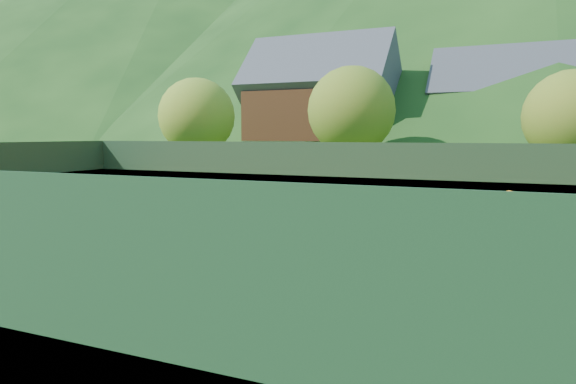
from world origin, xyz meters
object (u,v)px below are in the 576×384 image
at_px(chalet_left, 321,111).
at_px(tennis_net, 296,219).
at_px(ball_hopper, 37,218).
at_px(chalet_mid, 504,117).
at_px(coach, 190,211).
at_px(student_a, 418,209).
at_px(student_c, 508,214).
at_px(student_b, 430,215).

bearing_deg(chalet_left, tennis_net, -71.57).
relative_size(ball_hopper, chalet_mid, 0.08).
bearing_deg(coach, student_a, 17.66).
bearing_deg(student_c, chalet_mid, -76.31).
bearing_deg(chalet_left, student_a, -63.13).
relative_size(student_a, chalet_mid, 0.11).
xyz_separation_m(student_c, chalet_mid, (-0.80, 32.01, 4.16)).
xyz_separation_m(student_a, student_c, (3.07, -0.91, 0.12)).
height_order(student_a, student_b, student_b).
xyz_separation_m(coach, student_c, (10.02, 3.72, -0.04)).
bearing_deg(student_a, chalet_mid, -94.93).
height_order(student_c, chalet_left, chalet_left).
height_order(student_c, ball_hopper, student_c).
relative_size(coach, student_a, 1.23).
bearing_deg(student_b, coach, 16.63).
distance_m(student_c, tennis_net, 7.09).
distance_m(ball_hopper, chalet_mid, 40.94).
xyz_separation_m(student_c, ball_hopper, (-14.10, -6.48, -0.06)).
distance_m(student_c, chalet_mid, 32.29).
xyz_separation_m(student_a, tennis_net, (-3.73, -2.90, -0.18)).
xyz_separation_m(coach, chalet_left, (-6.78, 31.73, 4.78)).
bearing_deg(student_a, tennis_net, 37.16).
bearing_deg(student_b, chalet_left, -68.33).
bearing_deg(ball_hopper, chalet_mid, 70.94).
distance_m(tennis_net, chalet_left, 32.04).
bearing_deg(coach, student_b, 5.53).
bearing_deg(coach, student_c, 4.34).
relative_size(student_b, chalet_left, 0.11).
bearing_deg(student_a, coach, 32.96).
distance_m(ball_hopper, chalet_left, 34.93).
xyz_separation_m(tennis_net, ball_hopper, (-7.29, -4.49, 0.25)).
xyz_separation_m(student_a, chalet_left, (-13.73, 27.10, 4.94)).
bearing_deg(student_c, tennis_net, 28.59).
xyz_separation_m(student_a, ball_hopper, (-11.02, -7.39, 0.06)).
xyz_separation_m(student_c, chalet_left, (-16.80, 28.01, 4.82)).
bearing_deg(student_c, student_b, 28.77).
relative_size(coach, tennis_net, 0.14).
distance_m(coach, ball_hopper, 4.92).
bearing_deg(ball_hopper, student_b, 26.25).
height_order(coach, tennis_net, coach).
height_order(ball_hopper, chalet_mid, chalet_mid).
relative_size(student_c, ball_hopper, 1.61).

